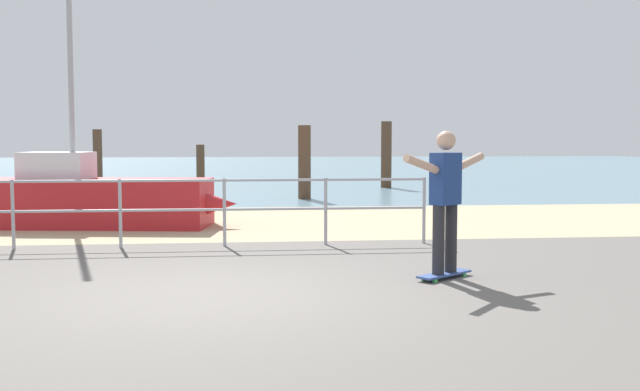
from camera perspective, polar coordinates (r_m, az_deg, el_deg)
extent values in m
cube|color=#605B56|center=(6.96, -8.26, -9.37)|extent=(24.00, 10.00, 0.04)
cube|color=tan|center=(14.85, -7.13, -2.06)|extent=(24.00, 6.00, 0.04)
cube|color=slate|center=(42.79, -6.50, 2.10)|extent=(72.00, 50.00, 0.04)
cylinder|color=#9EA0A5|center=(11.88, -22.32, -1.39)|extent=(0.05, 0.05, 1.05)
cylinder|color=#9EA0A5|center=(11.55, -14.95, -1.37)|extent=(0.05, 0.05, 1.05)
cylinder|color=#9EA0A5|center=(11.41, -7.28, -1.33)|extent=(0.05, 0.05, 1.05)
cylinder|color=#9EA0A5|center=(11.48, 0.44, -1.26)|extent=(0.05, 0.05, 1.05)
cylinder|color=#9EA0A5|center=(11.76, 7.92, -1.17)|extent=(0.05, 0.05, 1.05)
cylinder|color=#9EA0A5|center=(11.65, -18.75, 1.04)|extent=(10.79, 0.04, 0.04)
cylinder|color=#9EA0A5|center=(11.68, -18.69, -1.13)|extent=(10.79, 0.04, 0.04)
cube|color=#B21E23|center=(14.54, -17.11, -0.57)|extent=(4.56, 2.04, 0.90)
cone|color=#B21E23|center=(13.96, -8.56, -0.62)|extent=(1.20, 0.92, 0.77)
cylinder|color=#9EA0A5|center=(14.69, -18.48, 10.57)|extent=(0.10, 0.10, 4.79)
cube|color=silver|center=(14.71, -19.37, 2.16)|extent=(1.32, 1.07, 0.50)
cube|color=#334C8C|center=(8.89, 9.44, -5.91)|extent=(0.76, 0.65, 0.02)
cylinder|color=#3FBF59|center=(8.63, 8.74, -6.49)|extent=(0.07, 0.06, 0.06)
cylinder|color=#3FBF59|center=(8.72, 7.91, -6.36)|extent=(0.07, 0.06, 0.06)
cylinder|color=#3FBF59|center=(9.07, 10.91, -5.99)|extent=(0.07, 0.06, 0.06)
cylinder|color=#3FBF59|center=(9.16, 10.09, -5.87)|extent=(0.07, 0.06, 0.06)
cylinder|color=#26262B|center=(8.73, 9.00, -3.35)|extent=(0.14, 0.14, 0.80)
cylinder|color=#26262B|center=(8.92, 9.94, -3.20)|extent=(0.14, 0.14, 0.80)
cube|color=navy|center=(8.76, 9.53, 1.27)|extent=(0.41, 0.38, 0.60)
sphere|color=tan|center=(8.75, 9.57, 4.15)|extent=(0.22, 0.22, 0.22)
cylinder|color=tan|center=(8.40, 7.73, 2.38)|extent=(0.49, 0.41, 0.23)
cylinder|color=tan|center=(9.11, 11.22, 2.49)|extent=(0.49, 0.41, 0.23)
cylinder|color=#513826|center=(24.92, -16.55, 2.61)|extent=(0.29, 0.29, 1.95)
cylinder|color=#513826|center=(26.81, -9.08, 2.30)|extent=(0.29, 0.29, 1.44)
cylinder|color=#513826|center=(20.31, -1.19, 2.53)|extent=(0.35, 0.35, 2.01)
cylinder|color=#513826|center=(25.11, 5.06, 3.10)|extent=(0.35, 0.35, 2.23)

